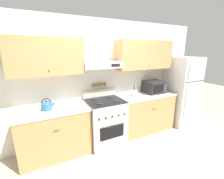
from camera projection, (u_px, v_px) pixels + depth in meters
The scene contains 9 objects.
ground_plane at pixel (111, 148), 3.04m from camera, with size 16.00×16.00×0.00m, color #B2A38E.
wall_back at pixel (101, 73), 3.18m from camera, with size 5.20×0.46×2.55m.
counter_left at pixel (56, 133), 2.76m from camera, with size 1.23×0.61×0.91m.
counter_right at pixel (145, 112), 3.66m from camera, with size 1.41×0.61×0.91m.
stove_range at pixel (105, 121), 3.15m from camera, with size 0.74×0.68×1.10m.
refrigerator at pixel (181, 91), 3.97m from camera, with size 0.69×0.73×1.77m.
tea_kettle at pixel (47, 105), 2.63m from camera, with size 0.23×0.18×0.22m.
microwave at pixel (154, 87), 3.69m from camera, with size 0.47×0.41×0.29m.
utensil_crock at pixel (134, 93), 3.43m from camera, with size 0.14×0.14×0.29m.
Camera 1 is at (-1.16, -2.37, 1.93)m, focal length 24.00 mm.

